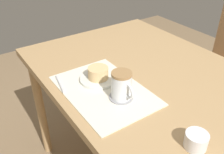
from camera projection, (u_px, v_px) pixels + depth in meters
dining_table at (149, 90)px, 1.14m from camera, size 1.21×0.83×0.75m
placemat at (104, 90)px, 1.00m from camera, size 0.43×0.29×0.00m
pastry_plate at (98, 79)px, 1.06m from camera, size 0.16×0.16×0.01m
pastry at (98, 73)px, 1.04m from camera, size 0.09×0.09×0.05m
coffee_coaster at (121, 97)px, 0.95m from camera, size 0.09×0.09×0.00m
coffee_mug at (122, 85)px, 0.92m from camera, size 0.11×0.08×0.11m
teaspoon at (60, 84)px, 1.03m from camera, size 0.13×0.03×0.01m
sugar_bowl at (196, 140)px, 0.74m from camera, size 0.07×0.07×0.05m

